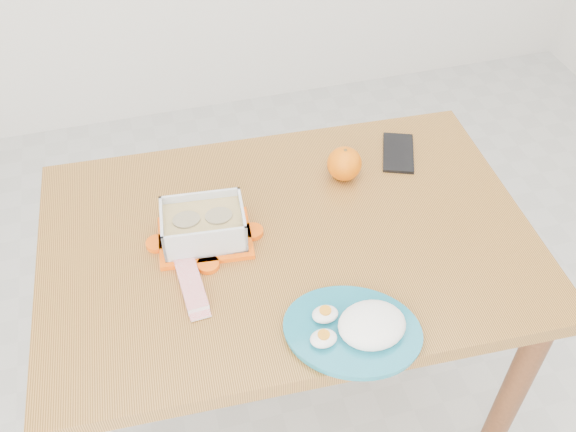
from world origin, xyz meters
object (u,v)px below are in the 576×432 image
object	(u,v)px
orange_fruit	(344,164)
smartphone	(398,153)
dining_table	(288,267)
food_container	(204,226)
rice_plate	(359,327)

from	to	relation	value
orange_fruit	smartphone	size ratio (longest dim) A/B	0.55
dining_table	orange_fruit	bearing A→B (deg)	42.66
dining_table	food_container	world-z (taller)	food_container
dining_table	rice_plate	size ratio (longest dim) A/B	3.18
orange_fruit	smartphone	bearing A→B (deg)	15.57
orange_fruit	smartphone	world-z (taller)	orange_fruit
food_container	rice_plate	world-z (taller)	food_container
dining_table	food_container	size ratio (longest dim) A/B	5.20
orange_fruit	rice_plate	world-z (taller)	orange_fruit
dining_table	orange_fruit	world-z (taller)	orange_fruit
food_container	rice_plate	bearing A→B (deg)	-48.35
orange_fruit	smartphone	distance (m)	0.17
dining_table	rice_plate	xyz separation A→B (m)	(0.06, -0.29, 0.13)
dining_table	food_container	bearing A→B (deg)	171.59
food_container	smartphone	xyz separation A→B (m)	(0.53, 0.16, -0.04)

